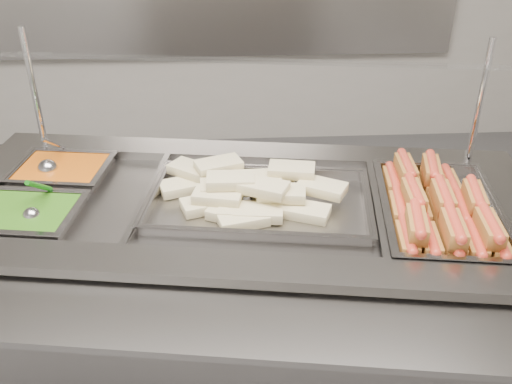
{
  "coord_description": "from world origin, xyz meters",
  "views": [
    {
      "loc": [
        0.06,
        -1.1,
        1.66
      ],
      "look_at": [
        0.14,
        0.31,
        0.84
      ],
      "focal_mm": 40.0,
      "sensor_mm": 36.0,
      "label": 1
    }
  ],
  "objects": [
    {
      "name": "tray_rail",
      "position": [
        0.03,
        -0.14,
        0.77
      ],
      "size": [
        1.65,
        0.57,
        0.05
      ],
      "color": "slate",
      "rests_on": "steam_counter"
    },
    {
      "name": "hotdogs_in_buns",
      "position": [
        0.64,
        0.22,
        0.82
      ],
      "size": [
        0.29,
        0.5,
        0.11
      ],
      "color": "#8F5B1E",
      "rests_on": "pan_hotdogs"
    },
    {
      "name": "serving_spoon",
      "position": [
        -0.48,
        0.26,
        0.83
      ],
      "size": [
        0.05,
        0.16,
        0.13
      ],
      "color": "#BABABF",
      "rests_on": "pan_peas"
    },
    {
      "name": "steam_counter",
      "position": [
        0.1,
        0.32,
        0.41
      ],
      "size": [
        1.8,
        1.0,
        0.82
      ],
      "color": "slate",
      "rests_on": "ground"
    },
    {
      "name": "pan_beans",
      "position": [
        -0.47,
        0.53,
        0.78
      ],
      "size": [
        0.3,
        0.26,
        0.09
      ],
      "color": "gray",
      "rests_on": "steam_counter"
    },
    {
      "name": "ladle",
      "position": [
        -0.5,
        0.53,
        0.82
      ],
      "size": [
        0.06,
        0.17,
        0.14
      ],
      "color": "#BABABF",
      "rests_on": "pan_beans"
    },
    {
      "name": "pan_hotdogs",
      "position": [
        0.66,
        0.23,
        0.78
      ],
      "size": [
        0.38,
        0.54,
        0.09
      ],
      "color": "gray",
      "rests_on": "steam_counter"
    },
    {
      "name": "pan_peas",
      "position": [
        -0.5,
        0.27,
        0.78
      ],
      "size": [
        0.3,
        0.26,
        0.09
      ],
      "color": "gray",
      "rests_on": "steam_counter"
    },
    {
      "name": "sneeze_guard",
      "position": [
        0.13,
        0.51,
        1.15
      ],
      "size": [
        1.52,
        0.48,
        0.4
      ],
      "color": "silver",
      "rests_on": "steam_counter"
    },
    {
      "name": "pan_wraps",
      "position": [
        0.15,
        0.31,
        0.79
      ],
      "size": [
        0.67,
        0.45,
        0.06
      ],
      "color": "gray",
      "rests_on": "steam_counter"
    },
    {
      "name": "tortilla_wraps",
      "position": [
        0.11,
        0.32,
        0.83
      ],
      "size": [
        0.56,
        0.37,
        0.09
      ],
      "color": "beige",
      "rests_on": "pan_wraps"
    }
  ]
}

